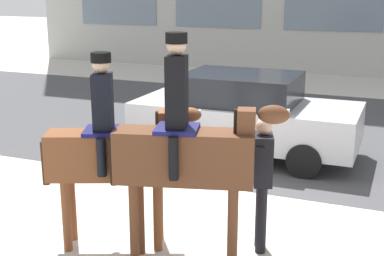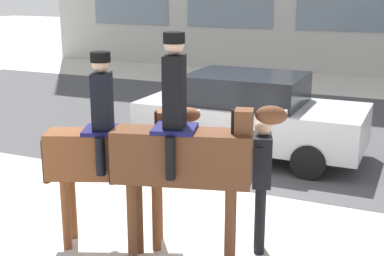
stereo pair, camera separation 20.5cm
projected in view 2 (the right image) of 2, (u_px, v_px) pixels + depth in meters
The scene contains 6 objects.
ground_plane at pixel (208, 198), 8.36m from camera, with size 80.00×80.00×0.00m, color beige.
road_surface at pixel (285, 127), 12.55m from camera, with size 25.14×8.50×0.01m.
mounted_horse_lead at pixel (113, 149), 6.57m from camera, with size 1.86×1.02×2.46m.
mounted_horse_companion at pixel (185, 150), 6.07m from camera, with size 2.00×0.84×2.73m.
pedestrian_bystander at pixel (260, 175), 6.46m from camera, with size 0.79×0.64×1.70m.
street_car_near_lane at pixel (250, 114), 10.31m from camera, with size 4.27×1.97×1.60m.
Camera 2 is at (2.94, -7.22, 3.21)m, focal length 50.00 mm.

